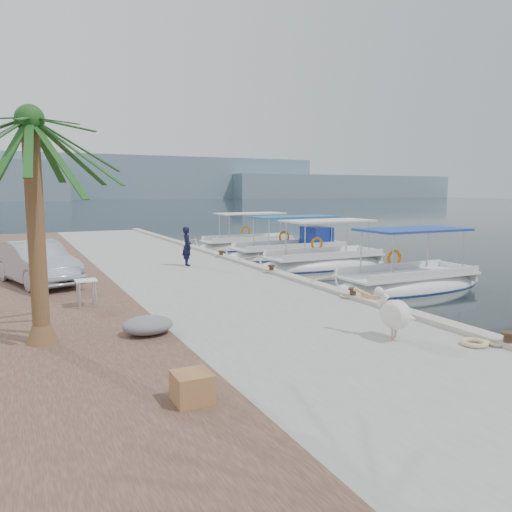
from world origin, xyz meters
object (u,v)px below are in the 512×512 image
(fishing_caique_b, at_px, (407,286))
(fishing_caique_e, at_px, (248,247))
(fishing_caique_d, at_px, (291,254))
(date_palm, at_px, (30,121))
(parked_car, at_px, (37,263))
(pelican, at_px, (393,313))
(fishing_caique_c, at_px, (324,265))
(fisherman, at_px, (187,246))

(fishing_caique_b, bearing_deg, fishing_caique_e, 89.11)
(fishing_caique_d, bearing_deg, date_palm, -136.42)
(fishing_caique_b, distance_m, parked_car, 12.98)
(pelican, bearing_deg, fishing_caique_b, 44.94)
(parked_car, bearing_deg, fishing_caique_c, -9.60)
(date_palm, bearing_deg, fishing_caique_e, 53.36)
(fishing_caique_e, height_order, parked_car, fishing_caique_e)
(fishing_caique_b, bearing_deg, fishing_caique_c, 87.73)
(fishing_caique_d, xyz_separation_m, fisherman, (-7.15, -3.77, 1.13))
(fishing_caique_c, relative_size, parked_car, 1.62)
(fishing_caique_c, relative_size, date_palm, 1.31)
(fishing_caique_e, xyz_separation_m, date_palm, (-12.69, -17.06, 4.80))
(fishing_caique_b, height_order, fisherman, fishing_caique_b)
(fishing_caique_b, bearing_deg, pelican, -135.06)
(fishing_caique_b, distance_m, fishing_caique_c, 5.80)
(pelican, height_order, parked_car, parked_car)
(fisherman, bearing_deg, parked_car, 109.48)
(fishing_caique_e, distance_m, pelican, 20.94)
(fishing_caique_b, height_order, pelican, fishing_caique_b)
(fishing_caique_b, xyz_separation_m, pelican, (-5.83, -5.82, 0.92))
(pelican, bearing_deg, fishing_caique_c, 62.44)
(pelican, relative_size, date_palm, 0.25)
(pelican, distance_m, fisherman, 11.75)
(fishing_caique_e, bearing_deg, pelican, -106.82)
(fisherman, bearing_deg, fishing_caique_c, -87.62)
(fisherman, xyz_separation_m, parked_car, (-5.77, -1.67, -0.10))
(fishing_caique_e, bearing_deg, fishing_caique_b, -90.89)
(fishing_caique_d, distance_m, fisherman, 8.16)
(fishing_caique_e, height_order, fisherman, fishing_caique_e)
(parked_car, bearing_deg, fisherman, -0.59)
(fishing_caique_d, distance_m, date_palm, 18.78)
(fisherman, bearing_deg, fishing_caique_e, -35.44)
(fishing_caique_d, bearing_deg, fishing_caique_e, 96.07)
(pelican, bearing_deg, date_palm, 155.91)
(fishing_caique_e, distance_m, parked_car, 15.98)
(fishing_caique_e, distance_m, fisherman, 10.71)
(fishing_caique_e, height_order, date_palm, date_palm)
(fishing_caique_b, xyz_separation_m, fishing_caique_d, (0.70, 9.68, 0.06))
(fishing_caique_c, relative_size, fishing_caique_d, 0.91)
(fishing_caique_b, bearing_deg, parked_car, 160.86)
(fishing_caique_d, xyz_separation_m, parked_car, (-12.92, -5.43, 1.03))
(fishing_caique_e, relative_size, pelican, 5.18)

